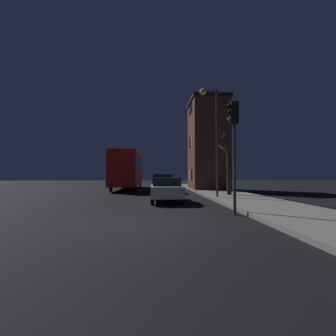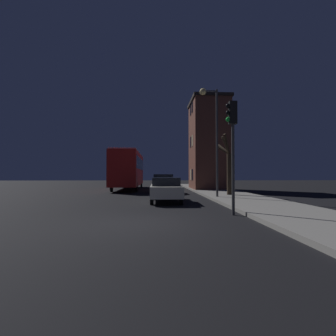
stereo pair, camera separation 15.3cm
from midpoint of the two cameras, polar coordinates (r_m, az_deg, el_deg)
ground_plane at (r=8.85m, az=-5.92°, el=-11.79°), size 120.00×120.00×0.00m
sidewalk at (r=10.32m, az=29.25°, el=-9.66°), size 3.78×60.00×0.16m
brick_building at (r=27.16m, az=8.99°, el=5.21°), size 3.72×5.31×9.05m
streetlamp at (r=17.40m, az=9.70°, el=9.86°), size 1.19×0.44×7.01m
traffic_light at (r=10.71m, az=14.19°, el=7.30°), size 0.43×0.24×4.48m
bare_tree at (r=19.05m, az=13.14°, el=0.77°), size 1.03×2.44×4.24m
bus at (r=28.16m, az=-8.43°, el=0.07°), size 2.49×11.72×3.89m
car_near_lane at (r=15.22m, az=-0.26°, el=-4.53°), size 1.72×4.45×1.41m
car_mid_lane at (r=22.56m, az=-0.91°, el=-3.31°), size 1.82×4.15×1.60m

